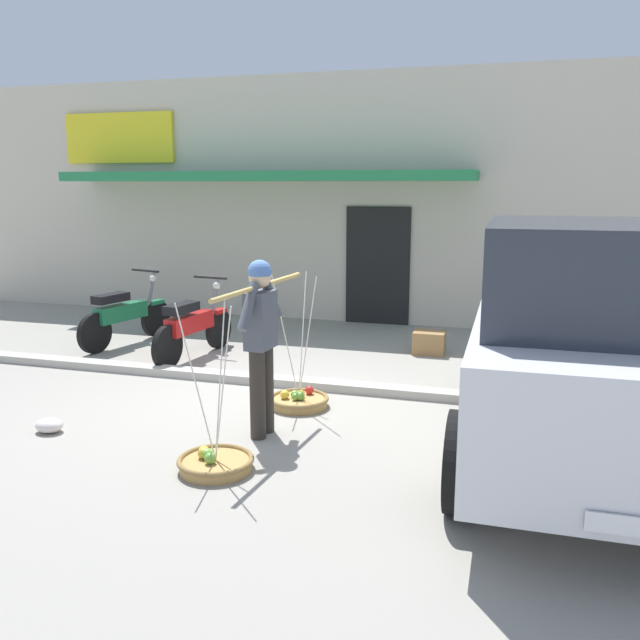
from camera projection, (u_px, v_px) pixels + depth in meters
ground_plane at (248, 402)px, 7.43m from camera, size 90.00×90.00×0.00m
sidewalk_curb at (270, 380)px, 8.08m from camera, size 20.00×0.24×0.10m
fruit_vendor at (261, 336)px, 6.27m from camera, size 0.23×1.77×1.70m
fruit_basket_left_side at (299, 400)px, 7.26m from camera, size 0.65×0.65×1.45m
fruit_basket_right_side at (215, 462)px, 5.64m from camera, size 0.65×0.65×1.45m
motorcycle_nearest_shop at (124, 315)px, 9.97m from camera, size 0.61×1.79×1.09m
motorcycle_second_in_row at (193, 326)px, 9.20m from camera, size 0.54×1.82×1.09m
parked_truck at (592, 344)px, 5.74m from camera, size 2.18×4.74×2.10m
storefront_building at (312, 197)px, 14.10m from camera, size 13.00×6.00×4.20m
plastic_litter_bag at (49, 425)px, 6.51m from camera, size 0.28×0.22×0.14m
wooden_crate at (429, 343)px, 9.52m from camera, size 0.44×0.36×0.32m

